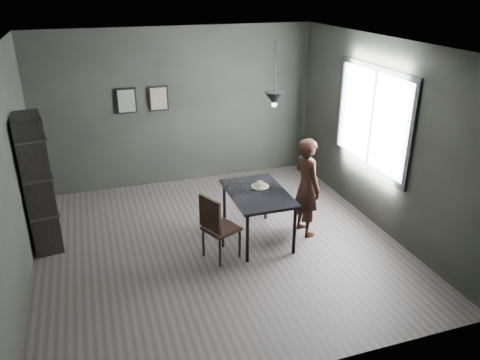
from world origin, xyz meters
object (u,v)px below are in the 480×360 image
object	(u,v)px
cafe_table	(258,197)
pendant_lamp	(274,98)
wood_chair	(216,224)
shelf_unit	(37,184)
woman	(307,187)
white_plate	(260,187)

from	to	relation	value
cafe_table	pendant_lamp	bearing A→B (deg)	21.80
wood_chair	pendant_lamp	world-z (taller)	pendant_lamp
shelf_unit	wood_chair	bearing A→B (deg)	-35.09
wood_chair	pendant_lamp	size ratio (longest dim) A/B	1.09
wood_chair	shelf_unit	distance (m)	2.50
woman	wood_chair	world-z (taller)	woman
woman	cafe_table	bearing A→B (deg)	79.82
white_plate	woman	world-z (taller)	woman
shelf_unit	pendant_lamp	distance (m)	3.42
wood_chair	shelf_unit	bearing A→B (deg)	129.26
cafe_table	shelf_unit	bearing A→B (deg)	165.41
pendant_lamp	white_plate	bearing A→B (deg)	163.70
shelf_unit	pendant_lamp	bearing A→B (deg)	-20.31
cafe_table	shelf_unit	size ratio (longest dim) A/B	0.63
white_plate	shelf_unit	xyz separation A→B (m)	(-3.01, 0.61, 0.20)
white_plate	wood_chair	distance (m)	0.96
white_plate	shelf_unit	size ratio (longest dim) A/B	0.12
cafe_table	woman	xyz separation A→B (m)	(0.74, -0.04, 0.07)
cafe_table	wood_chair	bearing A→B (deg)	-154.20
woman	white_plate	bearing A→B (deg)	66.91
woman	pendant_lamp	distance (m)	1.40
woman	pendant_lamp	xyz separation A→B (m)	(-0.49, 0.14, 1.31)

